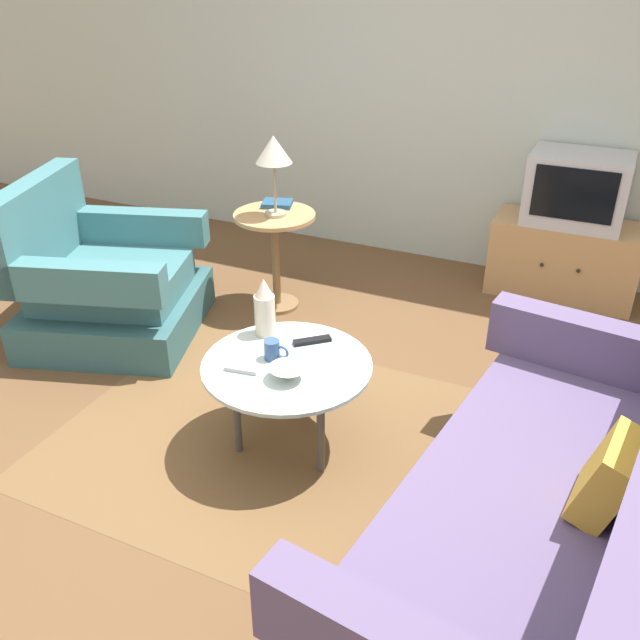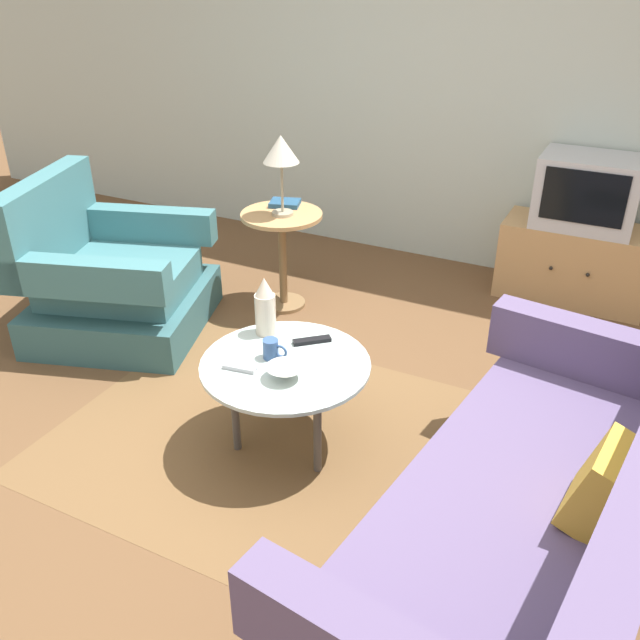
% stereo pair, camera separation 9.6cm
% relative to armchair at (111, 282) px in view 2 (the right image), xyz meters
% --- Properties ---
extents(ground_plane, '(16.00, 16.00, 0.00)m').
position_rel_armchair_xyz_m(ground_plane, '(1.41, -0.56, -0.30)').
color(ground_plane, brown).
extents(back_wall, '(9.00, 0.12, 2.70)m').
position_rel_armchair_xyz_m(back_wall, '(1.41, 1.96, 1.05)').
color(back_wall, '#B2BCB2').
rests_on(back_wall, ground).
extents(area_rug, '(2.13, 1.62, 0.00)m').
position_rel_armchair_xyz_m(area_rug, '(1.48, -0.51, -0.30)').
color(area_rug, brown).
rests_on(area_rug, ground).
extents(armchair, '(1.18, 1.19, 0.92)m').
position_rel_armchair_xyz_m(armchair, '(0.00, 0.00, 0.00)').
color(armchair, '#325C60').
rests_on(armchair, ground).
extents(couch, '(1.14, 2.00, 0.88)m').
position_rel_armchair_xyz_m(couch, '(2.62, -0.85, -0.01)').
color(couch, '#4B3E5C').
rests_on(couch, ground).
extents(coffee_table, '(0.75, 0.75, 0.45)m').
position_rel_armchair_xyz_m(coffee_table, '(1.48, -0.51, 0.11)').
color(coffee_table, '#B2C6C1').
rests_on(coffee_table, ground).
extents(side_table, '(0.50, 0.50, 0.63)m').
position_rel_armchair_xyz_m(side_table, '(0.77, 0.71, 0.15)').
color(side_table, tan).
rests_on(side_table, ground).
extents(tv_stand, '(0.92, 0.44, 0.51)m').
position_rel_armchair_xyz_m(tv_stand, '(2.41, 1.65, -0.05)').
color(tv_stand, tan).
rests_on(tv_stand, ground).
extents(television, '(0.60, 0.44, 0.44)m').
position_rel_armchair_xyz_m(television, '(2.41, 1.66, 0.42)').
color(television, '#B7B7BC').
rests_on(television, tv_stand).
extents(table_lamp, '(0.21, 0.21, 0.48)m').
position_rel_armchair_xyz_m(table_lamp, '(0.79, 0.69, 0.71)').
color(table_lamp, '#9E937A').
rests_on(table_lamp, side_table).
extents(vase, '(0.10, 0.10, 0.29)m').
position_rel_armchair_xyz_m(vase, '(1.27, -0.32, 0.28)').
color(vase, beige).
rests_on(vase, coffee_table).
extents(mug, '(0.12, 0.07, 0.09)m').
position_rel_armchair_xyz_m(mug, '(1.41, -0.51, 0.19)').
color(mug, '#335184').
rests_on(mug, coffee_table).
extents(bowl, '(0.16, 0.16, 0.06)m').
position_rel_armchair_xyz_m(bowl, '(1.54, -0.62, 0.18)').
color(bowl, silver).
rests_on(bowl, coffee_table).
extents(tv_remote_dark, '(0.16, 0.15, 0.02)m').
position_rel_armchair_xyz_m(tv_remote_dark, '(1.50, -0.31, 0.16)').
color(tv_remote_dark, black).
rests_on(tv_remote_dark, coffee_table).
extents(tv_remote_silver, '(0.15, 0.07, 0.02)m').
position_rel_armchair_xyz_m(tv_remote_silver, '(1.33, -0.65, 0.16)').
color(tv_remote_silver, '#B2B2B7').
rests_on(tv_remote_silver, coffee_table).
extents(book, '(0.22, 0.19, 0.03)m').
position_rel_armchair_xyz_m(book, '(0.72, 0.84, 0.34)').
color(book, navy).
rests_on(book, side_table).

